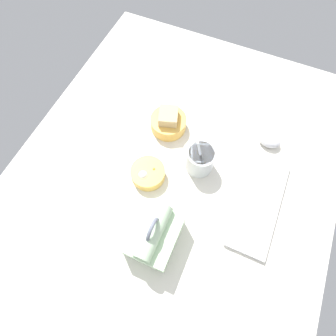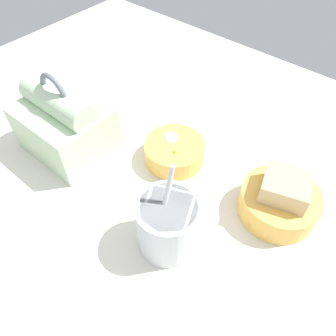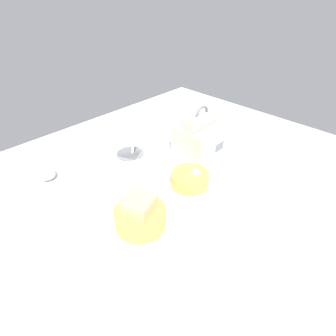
{
  "view_description": "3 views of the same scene",
  "coord_description": "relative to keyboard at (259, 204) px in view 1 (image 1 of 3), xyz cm",
  "views": [
    {
      "loc": [
        33.47,
        12.9,
        86.31
      ],
      "look_at": [
        0.42,
        -1.53,
        7.0
      ],
      "focal_mm": 28.0,
      "sensor_mm": 36.0,
      "label": 1
    },
    {
      "loc": [
        -23.69,
        27.2,
        50.08
      ],
      "look_at": [
        0.42,
        -1.53,
        7.0
      ],
      "focal_mm": 35.0,
      "sensor_mm": 36.0,
      "label": 2
    },
    {
      "loc": [
        -46.18,
        -46.98,
        53.86
      ],
      "look_at": [
        0.42,
        -1.53,
        7.0
      ],
      "focal_mm": 28.0,
      "sensor_mm": 36.0,
      "label": 3
    }
  ],
  "objects": [
    {
      "name": "desk_surface",
      "position": [
        1.35,
        -30.34,
        -2.02
      ],
      "size": [
        140.0,
        110.0,
        2.0
      ],
      "color": "silver",
      "rests_on": "ground"
    },
    {
      "name": "keyboard",
      "position": [
        0.0,
        0.0,
        0.0
      ],
      "size": [
        34.31,
        12.76,
        2.1
      ],
      "color": "silver",
      "rests_on": "desk_surface"
    },
    {
      "name": "lunch_bag",
      "position": [
        23.67,
        -26.89,
        5.16
      ],
      "size": [
        16.67,
        13.84,
        17.23
      ],
      "color": "#B7D6AD",
      "rests_on": "desk_surface"
    },
    {
      "name": "soup_cup",
      "position": [
        -5.52,
        -23.18,
        4.1
      ],
      "size": [
        9.71,
        9.71,
        16.35
      ],
      "color": "silver",
      "rests_on": "desk_surface"
    },
    {
      "name": "bento_bowl_sandwich",
      "position": [
        -16.21,
        -39.56,
        2.23
      ],
      "size": [
        13.28,
        13.28,
        8.71
      ],
      "color": "#EAB24C",
      "rests_on": "desk_surface"
    },
    {
      "name": "bento_bowl_snacks",
      "position": [
        5.15,
        -37.82,
        1.23
      ],
      "size": [
        11.72,
        11.72,
        5.2
      ],
      "color": "#EAB24C",
      "rests_on": "desk_surface"
    },
    {
      "name": "computer_mouse",
      "position": [
        -24.32,
        -2.8,
        0.97
      ],
      "size": [
        5.66,
        7.64,
        3.97
      ],
      "color": "silver",
      "rests_on": "desk_surface"
    }
  ]
}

